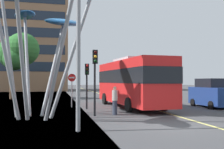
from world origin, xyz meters
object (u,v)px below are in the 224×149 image
pedestrian (115,101)px  no_entry_sign (72,85)px  street_lamp (86,10)px  red_bus (132,81)px  leaf_sculpture (40,2)px  traffic_light_kerb_near (95,68)px  traffic_light_kerb_far (87,76)px  car_parked_mid (212,94)px

pedestrian → no_entry_sign: (-2.26, 5.15, 0.87)m
pedestrian → street_lamp: bearing=-115.8°
no_entry_sign → red_bus: bearing=-13.5°
red_bus → pedestrian: (-2.26, -4.07, -1.21)m
leaf_sculpture → traffic_light_kerb_near: 4.86m
traffic_light_kerb_near → no_entry_sign: traffic_light_kerb_near is taller
leaf_sculpture → street_lamp: 5.16m
street_lamp → traffic_light_kerb_far: bearing=83.0°
traffic_light_kerb_far → car_parked_mid: traffic_light_kerb_far is taller
traffic_light_kerb_near → street_lamp: size_ratio=0.49×
leaf_sculpture → car_parked_mid: leaf_sculpture is taller
traffic_light_kerb_near → car_parked_mid: traffic_light_kerb_near is taller
no_entry_sign → street_lamp: bearing=-90.1°
street_lamp → pedestrian: (2.28, 4.72, -4.12)m
red_bus → car_parked_mid: 6.34m
leaf_sculpture → car_parked_mid: (12.76, 3.06, -5.46)m
red_bus → car_parked_mid: size_ratio=2.56×
traffic_light_kerb_far → traffic_light_kerb_near: bearing=-89.8°
street_lamp → no_entry_sign: (0.02, 9.87, -3.25)m
car_parked_mid → street_lamp: bearing=-144.8°
traffic_light_kerb_near → pedestrian: bearing=16.7°
red_bus → street_lamp: size_ratio=1.34×
car_parked_mid → pedestrian: (-8.39, -2.80, -0.19)m
red_bus → leaf_sculpture: bearing=-146.9°
leaf_sculpture → street_lamp: (2.09, -4.47, -1.53)m
car_parked_mid → no_entry_sign: bearing=167.6°
traffic_light_kerb_far → no_entry_sign: (-0.98, 1.67, -0.66)m
car_parked_mid → leaf_sculpture: bearing=-166.5°
traffic_light_kerb_near → traffic_light_kerb_far: size_ratio=1.17×
traffic_light_kerb_near → no_entry_sign: bearing=100.2°
traffic_light_kerb_far → red_bus: bearing=9.4°
no_entry_sign → pedestrian: bearing=-66.3°
traffic_light_kerb_far → pedestrian: traffic_light_kerb_far is taller
leaf_sculpture → pedestrian: 7.15m
pedestrian → leaf_sculpture: bearing=-176.6°
leaf_sculpture → no_entry_sign: size_ratio=3.86×
red_bus → traffic_light_kerb_near: size_ratio=2.74×
leaf_sculpture → car_parked_mid: bearing=13.5°
traffic_light_kerb_far → no_entry_sign: size_ratio=1.26×
pedestrian → no_entry_sign: no_entry_sign is taller
traffic_light_kerb_far → street_lamp: size_ratio=0.42×
traffic_light_kerb_far → no_entry_sign: 2.04m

